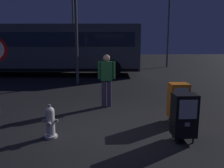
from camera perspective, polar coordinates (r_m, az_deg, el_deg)
The scene contains 9 objects.
ground_plane at distance 5.59m, azimuth -2.51°, elevation -11.44°, with size 60.00×60.00×0.00m, color black.
fire_hydrant at distance 5.30m, azimuth -14.90°, elevation -9.02°, with size 0.33×0.31×0.75m.
newspaper_box_primary at distance 5.12m, azimuth 17.27°, elevation -7.25°, with size 0.48×0.42×1.02m.
newspaper_box_secondary at distance 6.28m, azimuth 15.96°, elevation -3.89°, with size 0.48×0.42×1.02m.
pedestrian at distance 7.35m, azimuth -1.36°, elevation 1.61°, with size 0.55×0.22×1.67m.
bus_near at distance 14.75m, azimuth -14.53°, elevation 8.80°, with size 10.62×3.21×3.00m.
bus_far at distance 19.48m, azimuth -12.97°, elevation 9.24°, with size 10.66×3.41×3.00m.
street_light_near_right at distance 19.15m, azimuth 13.77°, elevation 15.26°, with size 0.32×0.32×6.37m.
street_light_far_right at distance 16.50m, azimuth -9.60°, elevation 18.26°, with size 0.32×0.32×7.51m.
Camera 1 is at (-0.02, -5.18, 2.10)m, focal length 37.28 mm.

